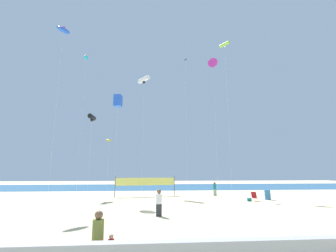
% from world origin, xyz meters
% --- Properties ---
extents(ground_plane, '(120.00, 120.00, 0.00)m').
position_xyz_m(ground_plane, '(0.00, 0.00, 0.00)').
color(ground_plane, beige).
extents(ocean_band, '(120.00, 20.00, 0.01)m').
position_xyz_m(ocean_band, '(0.00, 29.55, 0.00)').
color(ocean_band, '#28608C').
rests_on(ocean_band, ground).
extents(mother_figure, '(0.37, 0.37, 1.63)m').
position_xyz_m(mother_figure, '(-3.20, -9.88, 0.87)').
color(mother_figure, '#EA7260').
rests_on(mother_figure, ground).
extents(toddler_figure, '(0.21, 0.21, 0.90)m').
position_xyz_m(toddler_figure, '(-2.76, -9.90, 0.48)').
color(toddler_figure, gold).
rests_on(toddler_figure, ground).
extents(beachgoer_white_shirt, '(0.40, 0.40, 1.74)m').
position_xyz_m(beachgoer_white_shirt, '(-0.82, -1.83, 0.93)').
color(beachgoer_white_shirt, '#2D2D33').
rests_on(beachgoer_white_shirt, ground).
extents(beachgoer_teal_shirt, '(0.37, 0.37, 1.63)m').
position_xyz_m(beachgoer_teal_shirt, '(6.76, 11.37, 0.87)').
color(beachgoer_teal_shirt, '#99B28C').
rests_on(beachgoer_teal_shirt, ground).
extents(folding_beach_chair, '(0.52, 0.65, 0.89)m').
position_xyz_m(folding_beach_chair, '(9.18, 5.57, 0.47)').
color(folding_beach_chair, red).
rests_on(folding_beach_chair, ground).
extents(trash_barrel, '(0.60, 0.60, 0.99)m').
position_xyz_m(trash_barrel, '(11.10, 6.63, 0.50)').
color(trash_barrel, teal).
rests_on(trash_barrel, ground).
extents(volleyball_net, '(7.17, 1.44, 2.40)m').
position_xyz_m(volleyball_net, '(-1.79, 11.12, 1.63)').
color(volleyball_net, '#4C4C51').
rests_on(volleyball_net, ground).
extents(beach_handbag, '(0.40, 0.20, 0.32)m').
position_xyz_m(beach_handbag, '(8.57, 5.47, 0.16)').
color(beach_handbag, '#19727A').
rests_on(beach_handbag, ground).
extents(kite_magenta_delta, '(1.42, 1.05, 18.78)m').
position_xyz_m(kite_magenta_delta, '(7.46, 12.35, 18.05)').
color(kite_magenta_delta, silver).
rests_on(kite_magenta_delta, ground).
extents(kite_yellow_diamond, '(0.80, 0.80, 7.02)m').
position_xyz_m(kite_yellow_diamond, '(-6.46, 11.51, 6.74)').
color(kite_yellow_diamond, silver).
rests_on(kite_yellow_diamond, ground).
extents(kite_black_diamond, '(0.51, 0.50, 19.83)m').
position_xyz_m(kite_black_diamond, '(3.81, 14.63, 18.69)').
color(kite_black_diamond, silver).
rests_on(kite_black_diamond, ground).
extents(kite_blue_box, '(0.90, 0.90, 10.90)m').
position_xyz_m(kite_blue_box, '(-4.85, 6.15, 10.27)').
color(kite_blue_box, silver).
rests_on(kite_blue_box, ground).
extents(kite_cyan_inflatable, '(0.62, 1.62, 21.61)m').
position_xyz_m(kite_cyan_inflatable, '(-11.89, 18.40, 21.12)').
color(kite_cyan_inflatable, silver).
rests_on(kite_cyan_inflatable, ground).
extents(kite_white_tube, '(1.90, 2.29, 16.84)m').
position_xyz_m(kite_white_tube, '(-2.35, 15.35, 16.46)').
color(kite_white_tube, silver).
rests_on(kite_white_tube, ground).
extents(kite_blue_inflatable, '(1.41, 1.56, 18.45)m').
position_xyz_m(kite_blue_inflatable, '(-10.98, 5.84, 17.98)').
color(kite_blue_inflatable, silver).
rests_on(kite_blue_inflatable, ground).
extents(kite_lime_tube, '(1.10, 1.36, 18.91)m').
position_xyz_m(kite_lime_tube, '(7.86, 8.31, 18.59)').
color(kite_lime_tube, silver).
rests_on(kite_lime_tube, ground).
extents(kite_black_tube, '(0.73, 1.58, 9.83)m').
position_xyz_m(kite_black_tube, '(-8.58, 10.93, 9.50)').
color(kite_black_tube, silver).
rests_on(kite_black_tube, ground).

